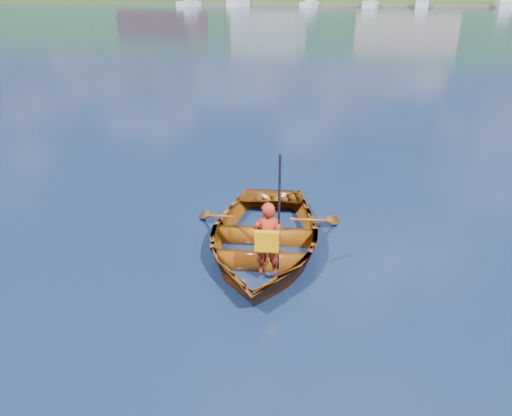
{
  "coord_description": "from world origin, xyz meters",
  "views": [
    {
      "loc": [
        1.77,
        -6.49,
        3.92
      ],
      "look_at": [
        -0.52,
        0.46,
        0.75
      ],
      "focal_mm": 35.0,
      "sensor_mm": 36.0,
      "label": 1
    }
  ],
  "objects_px": {
    "child_paddler": "(268,239)",
    "marina_yachts": "(446,3)",
    "rowboat": "(263,237)",
    "dock": "(401,6)"
  },
  "relations": [
    {
      "from": "rowboat",
      "to": "child_paddler",
      "type": "distance_m",
      "value": 1.01
    },
    {
      "from": "child_paddler",
      "to": "dock",
      "type": "height_order",
      "value": "child_paddler"
    },
    {
      "from": "rowboat",
      "to": "dock",
      "type": "distance_m",
      "value": 147.67
    },
    {
      "from": "marina_yachts",
      "to": "dock",
      "type": "bearing_deg",
      "value": 158.04
    },
    {
      "from": "dock",
      "to": "child_paddler",
      "type": "bearing_deg",
      "value": -87.48
    },
    {
      "from": "rowboat",
      "to": "marina_yachts",
      "type": "xyz_separation_m",
      "value": [
        5.4,
        142.86,
        1.12
      ]
    },
    {
      "from": "child_paddler",
      "to": "marina_yachts",
      "type": "bearing_deg",
      "value": 87.98
    },
    {
      "from": "rowboat",
      "to": "dock",
      "type": "bearing_deg",
      "value": 92.41
    },
    {
      "from": "child_paddler",
      "to": "rowboat",
      "type": "bearing_deg",
      "value": 111.99
    },
    {
      "from": "rowboat",
      "to": "dock",
      "type": "relative_size",
      "value": 0.03
    }
  ]
}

